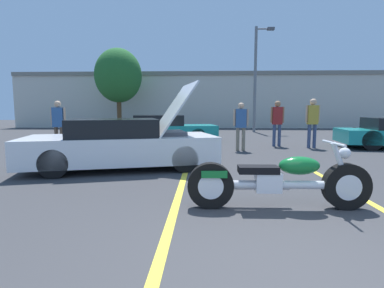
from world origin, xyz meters
The scene contains 13 objects.
ground_plane centered at (0.00, 0.00, 0.00)m, with size 80.00×80.00×0.00m, color #38383A.
parking_stripe_foreground centered at (-1.21, 2.42, 0.00)m, with size 0.12×5.88×0.01m, color yellow.
parking_stripe_middle centered at (1.74, 2.42, 0.00)m, with size 0.12×5.88×0.01m, color yellow.
far_building centered at (0.00, 23.25, 2.34)m, with size 32.00×4.20×4.40m.
light_pole centered at (2.56, 17.26, 3.68)m, with size 1.21×0.28×6.62m.
tree_background centered at (-6.81, 18.87, 3.81)m, with size 3.27×3.27×5.70m.
motorcycle centered at (0.27, 1.93, 0.40)m, with size 2.59×0.70×0.97m.
show_car_hood_open centered at (-2.78, 4.87, 0.59)m, with size 4.81×3.00×2.08m.
parked_car_left_row centered at (-2.63, 10.69, 0.57)m, with size 4.85×2.54×1.19m.
spectator_near_motorcycle centered at (3.21, 8.91, 1.10)m, with size 0.52×0.24×1.83m.
spectator_by_show_car centered at (2.05, 9.43, 1.06)m, with size 0.52×0.23×1.77m.
spectator_midground centered at (-5.76, 7.73, 1.03)m, with size 0.52×0.23×1.73m.
spectator_far_lot centered at (0.48, 8.09, 0.99)m, with size 0.52×0.22×1.66m.
Camera 1 is at (-0.80, -2.31, 1.41)m, focal length 28.00 mm.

